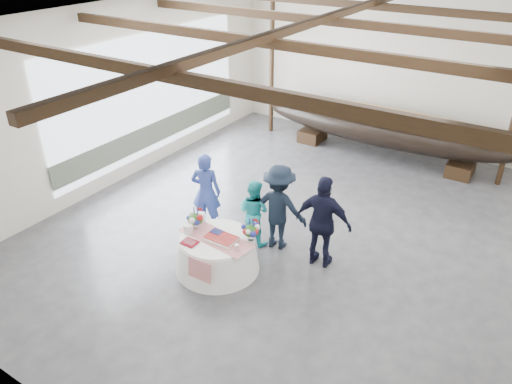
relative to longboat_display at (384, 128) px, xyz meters
The scene contains 14 objects.
floor 4.88m from the longboat_display, 93.33° to the right, with size 10.00×12.00×0.01m, color #3D3D42.
wall_back 1.84m from the longboat_display, 102.94° to the left, with size 10.00×0.02×4.50m, color silver.
wall_front 10.88m from the longboat_display, 91.48° to the right, with size 10.00×0.02×4.50m, color silver.
wall_left 7.25m from the longboat_display, 137.78° to the right, with size 0.02×12.00×4.50m, color silver.
ceiling 6.00m from the longboat_display, 93.33° to the right, with size 10.00×12.00×0.01m, color white.
pavilion_structure 5.05m from the longboat_display, 94.01° to the right, with size 9.80×11.76×4.50m.
open_bay 6.52m from the longboat_display, 144.06° to the right, with size 0.03×7.00×3.20m.
longboat_display is the anchor object (origin of this frame).
banquet_table 6.98m from the longboat_display, 96.47° to the right, with size 1.66×1.66×0.72m.
tabletop_items 6.85m from the longboat_display, 96.90° to the right, with size 1.59×1.00×0.40m.
guest_woman_blue 6.12m from the longboat_display, 108.00° to the right, with size 0.66×0.43×1.80m, color navy.
guest_woman_teal 5.76m from the longboat_display, 97.11° to the right, with size 0.71×0.55×1.45m, color #22ABB0.
guest_man_left 5.58m from the longboat_display, 91.99° to the right, with size 1.20×0.69×1.86m, color black.
guest_man_right 5.73m from the longboat_display, 81.39° to the right, with size 1.14×0.47×1.94m, color black.
Camera 1 is at (4.49, -8.44, 6.07)m, focal length 35.00 mm.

